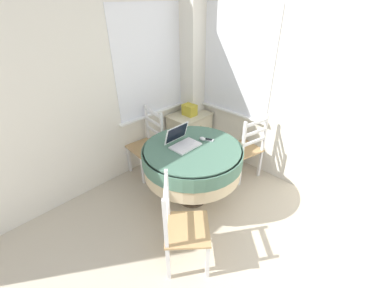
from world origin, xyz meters
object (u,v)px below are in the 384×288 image
Objects in this scene: corner_cabinet at (190,133)px; cell_phone at (209,140)px; dining_chair_near_right_window at (245,149)px; storage_box at (190,110)px; laptop at (182,141)px; computer_mouse at (203,139)px; dining_chair_near_back_window at (148,145)px; round_dining_table at (192,159)px; dining_chair_camera_near at (182,227)px.

cell_phone is at bearing -123.49° from corner_cabinet.
storage_box is at bearing 92.14° from dining_chair_near_right_window.
dining_chair_near_right_window is (0.90, -0.31, -0.37)m from laptop.
dining_chair_near_back_window is (-0.19, 0.84, -0.34)m from computer_mouse.
dining_chair_near_back_window is at bearing 89.52° from round_dining_table.
computer_mouse is 0.09× the size of dining_chair_camera_near.
round_dining_table is 1.22× the size of dining_chair_near_back_window.
computer_mouse is 1.13m from corner_cabinet.
storage_box is (0.82, 0.83, 0.13)m from round_dining_table.
dining_chair_camera_near reaches higher than storage_box.
storage_box reaches higher than computer_mouse.
laptop is at bearing -140.36° from corner_cabinet.
laptop is 0.33m from cell_phone.
round_dining_table is 1.22× the size of dining_chair_near_right_window.
laptop is at bearing -93.81° from dining_chair_near_back_window.
laptop reaches higher than dining_chair_camera_near.
laptop is 1.02m from dining_chair_near_right_window.
laptop is at bearing -140.32° from storage_box.
storage_box is (0.81, -0.04, 0.29)m from dining_chair_near_back_window.
round_dining_table is 1.21m from corner_cabinet.
dining_chair_near_back_window is 1.00× the size of dining_chair_camera_near.
storage_box is (0.56, 0.86, -0.03)m from cell_phone.
round_dining_table is 0.89m from dining_chair_near_right_window.
computer_mouse is 0.09× the size of dining_chair_near_right_window.
dining_chair_camera_near is 2.06m from corner_cabinet.
round_dining_table is 0.89m from dining_chair_near_back_window.
corner_cabinet is (0.87, 0.72, -0.49)m from laptop.
laptop is 4.07× the size of computer_mouse.
corner_cabinet is at bearing 41.93° from dining_chair_camera_near.
computer_mouse is 0.08m from cell_phone.
cell_phone is (0.25, -0.02, 0.16)m from round_dining_table.
cell_phone is (0.30, -0.15, -0.04)m from laptop.
dining_chair_camera_near is (-0.66, -0.65, -0.37)m from laptop.
computer_mouse reaches higher than round_dining_table.
dining_chair_near_back_window reaches higher than cell_phone.
cell_phone is 1.02m from storage_box.
dining_chair_camera_near is at bearing -142.82° from round_dining_table.
dining_chair_near_back_window is 0.86m from storage_box.
round_dining_table is 0.30m from cell_phone.
laptop reaches higher than dining_chair_near_back_window.
corner_cabinet is at bearing 45.48° from round_dining_table.
storage_box is (1.52, 1.37, 0.29)m from dining_chair_camera_near.
laptop reaches higher than storage_box.
computer_mouse reaches higher than corner_cabinet.
dining_chair_near_back_window is 1.46× the size of corner_cabinet.
cell_phone is 0.68× the size of storage_box.
cell_phone is 0.20× the size of corner_cabinet.
dining_chair_camera_near is 2.06m from storage_box.
dining_chair_near_back_window is at bearing 105.43° from cell_phone.
storage_box is (-0.04, 1.02, 0.29)m from dining_chair_near_right_window.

